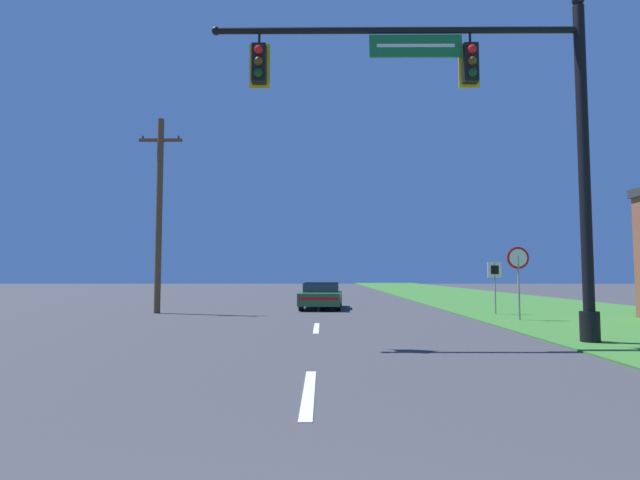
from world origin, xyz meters
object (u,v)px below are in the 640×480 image
object	(u,v)px
signal_mast	(494,128)
stop_sign	(518,267)
car_ahead	(321,296)
utility_pole_near	(159,211)
route_sign_post	(495,276)

from	to	relation	value
signal_mast	stop_sign	world-z (taller)	signal_mast
car_ahead	utility_pole_near	size ratio (longest dim) A/B	0.54
route_sign_post	utility_pole_near	distance (m)	13.86
utility_pole_near	signal_mast	bearing A→B (deg)	-38.97
stop_sign	route_sign_post	size ratio (longest dim) A/B	1.23
stop_sign	route_sign_post	distance (m)	2.47
signal_mast	car_ahead	xyz separation A→B (m)	(-4.15, 11.59, -4.49)
car_ahead	utility_pole_near	world-z (taller)	utility_pole_near
signal_mast	route_sign_post	size ratio (longest dim) A/B	4.50
signal_mast	stop_sign	xyz separation A→B (m)	(2.66, 5.52, -3.23)
stop_sign	utility_pole_near	bearing A→B (deg)	166.33
signal_mast	route_sign_post	bearing A→B (deg)	71.38
car_ahead	stop_sign	xyz separation A→B (m)	(6.80, -6.08, 1.26)
signal_mast	utility_pole_near	size ratio (longest dim) A/B	1.13
route_sign_post	utility_pole_near	size ratio (longest dim) A/B	0.25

